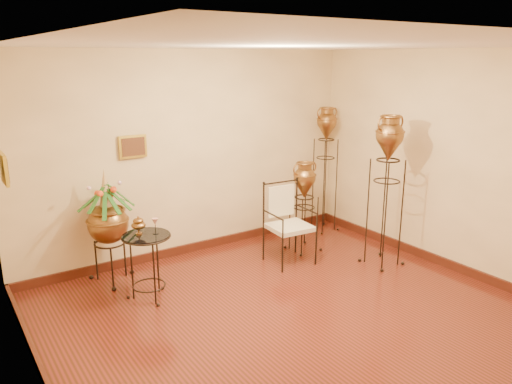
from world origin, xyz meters
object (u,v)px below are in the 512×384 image
amphora_tall (325,168)px  planter_urn (108,219)px  side_table (148,265)px  armchair (290,224)px  amphora_mid (386,190)px

amphora_tall → planter_urn: (-3.46, -0.00, -0.20)m
amphora_tall → side_table: bearing=-168.0°
armchair → amphora_mid: bearing=-31.4°
amphora_mid → amphora_tall: bearing=80.1°
amphora_tall → armchair: (-1.26, -0.75, -0.47)m
amphora_tall → side_table: 3.38m
armchair → side_table: armchair is taller
armchair → side_table: bearing=-177.1°
amphora_mid → side_table: amphora_mid is taller
amphora_mid → planter_urn: size_ratio=1.39×
amphora_tall → planter_urn: size_ratio=1.36×
planter_urn → side_table: 0.83m
amphora_mid → armchair: size_ratio=1.86×
amphora_tall → amphora_mid: amphora_mid is taller
amphora_mid → planter_urn: bearing=155.2°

